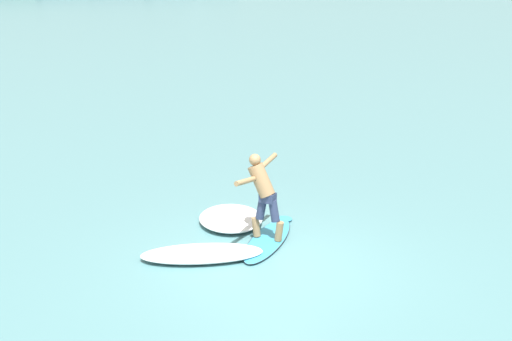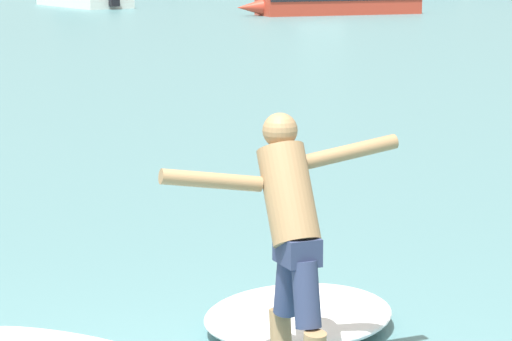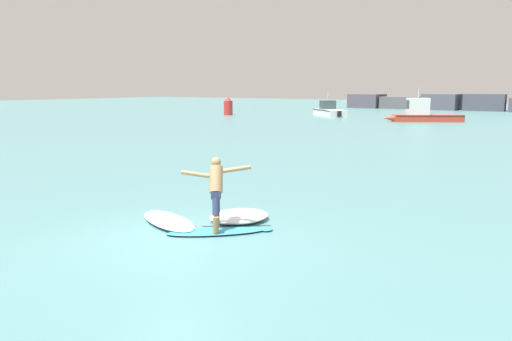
# 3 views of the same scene
# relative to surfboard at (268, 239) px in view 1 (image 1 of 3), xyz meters

# --- Properties ---
(ground_plane) EXTENTS (200.00, 200.00, 0.00)m
(ground_plane) POSITION_rel_surfboard_xyz_m (-0.41, -0.93, -0.04)
(ground_plane) COLOR teal
(surfboard) EXTENTS (1.94, 1.91, 0.21)m
(surfboard) POSITION_rel_surfboard_xyz_m (0.00, 0.00, 0.00)
(surfboard) COLOR #3598C0
(surfboard) RESTS_ON ground
(surfer) EXTENTS (1.26, 0.95, 1.53)m
(surfer) POSITION_rel_surfboard_xyz_m (-0.09, 0.05, 0.93)
(surfer) COLOR #97744D
(surfer) RESTS_ON surfboard
(wave_foam_at_tail) EXTENTS (1.60, 1.75, 0.21)m
(wave_foam_at_tail) POSITION_rel_surfboard_xyz_m (-0.23, 1.06, 0.07)
(wave_foam_at_tail) COLOR white
(wave_foam_at_tail) RESTS_ON ground
(wave_foam_at_nose) EXTENTS (2.20, 1.47, 0.18)m
(wave_foam_at_nose) POSITION_rel_surfboard_xyz_m (-1.34, -0.13, 0.05)
(wave_foam_at_nose) COLOR white
(wave_foam_at_nose) RESTS_ON ground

